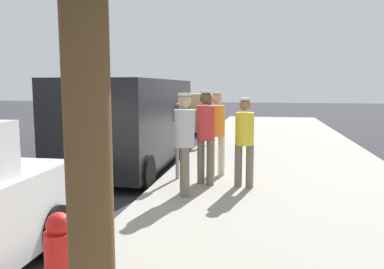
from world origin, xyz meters
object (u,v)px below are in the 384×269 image
(parking_meter_far, at_px, (210,112))
(parked_sedan_ahead, at_px, (192,114))
(pedestrian_in_orange, at_px, (217,128))
(parking_meter_near, at_px, (177,128))
(pedestrian_in_red, at_px, (206,131))
(parked_van, at_px, (132,121))
(pedestrian_in_gray, at_px, (184,137))
(pedestrian_in_yellow, at_px, (244,137))
(fire_hydrant, at_px, (60,266))

(parking_meter_far, bearing_deg, parked_sedan_ahead, 106.57)
(pedestrian_in_orange, bearing_deg, parking_meter_near, -150.57)
(pedestrian_in_red, bearing_deg, parked_sedan_ahead, 101.99)
(pedestrian_in_orange, bearing_deg, parked_van, 152.19)
(pedestrian_in_gray, height_order, parked_sedan_ahead, pedestrian_in_gray)
(pedestrian_in_yellow, distance_m, parked_van, 3.48)
(pedestrian_in_orange, relative_size, parked_sedan_ahead, 0.39)
(parking_meter_far, xyz_separation_m, pedestrian_in_red, (0.62, -5.00, -0.01))
(parking_meter_near, height_order, fire_hydrant, parking_meter_near)
(pedestrian_in_gray, xyz_separation_m, parked_van, (-1.88, 2.71, 0.01))
(pedestrian_in_yellow, relative_size, pedestrian_in_red, 0.93)
(pedestrian_in_orange, height_order, fire_hydrant, pedestrian_in_orange)
(pedestrian_in_orange, distance_m, pedestrian_in_gray, 1.57)
(parked_van, distance_m, fire_hydrant, 6.52)
(parking_meter_near, distance_m, parking_meter_far, 4.66)
(pedestrian_in_gray, relative_size, pedestrian_in_red, 0.98)
(pedestrian_in_gray, distance_m, parked_sedan_ahead, 11.10)
(parking_meter_far, height_order, parked_van, parked_van)
(pedestrian_in_yellow, distance_m, pedestrian_in_red, 0.73)
(fire_hydrant, bearing_deg, pedestrian_in_yellow, 73.83)
(parking_meter_near, relative_size, pedestrian_in_red, 0.86)
(pedestrian_in_yellow, distance_m, pedestrian_in_gray, 1.20)
(parking_meter_near, xyz_separation_m, pedestrian_in_red, (0.62, -0.34, -0.01))
(pedestrian_in_yellow, relative_size, parked_sedan_ahead, 0.37)
(parking_meter_near, height_order, parking_meter_far, same)
(pedestrian_in_gray, relative_size, fire_hydrant, 2.01)
(fire_hydrant, bearing_deg, parking_meter_far, 90.61)
(pedestrian_in_gray, height_order, pedestrian_in_red, pedestrian_in_red)
(pedestrian_in_yellow, bearing_deg, parked_van, 144.93)
(pedestrian_in_orange, distance_m, fire_hydrant, 5.18)
(parking_meter_far, relative_size, pedestrian_in_yellow, 0.93)
(parking_meter_near, bearing_deg, pedestrian_in_orange, 29.43)
(pedestrian_in_yellow, bearing_deg, pedestrian_in_orange, 126.66)
(parked_van, xyz_separation_m, fire_hydrant, (1.60, -6.29, -0.59))
(pedestrian_in_orange, xyz_separation_m, pedestrian_in_gray, (-0.36, -1.53, 0.00))
(parked_sedan_ahead, bearing_deg, parking_meter_near, -81.12)
(parked_sedan_ahead, bearing_deg, pedestrian_in_red, -78.01)
(pedestrian_in_yellow, relative_size, parked_van, 0.31)
(pedestrian_in_orange, xyz_separation_m, parked_van, (-2.24, 1.18, 0.01))
(pedestrian_in_yellow, bearing_deg, pedestrian_in_gray, -143.56)
(parking_meter_far, bearing_deg, parking_meter_near, -90.00)
(pedestrian_in_yellow, xyz_separation_m, pedestrian_in_orange, (-0.61, 0.82, 0.06))
(pedestrian_in_red, xyz_separation_m, fire_hydrant, (-0.52, -4.36, -0.60))
(parked_van, bearing_deg, parking_meter_far, 63.91)
(parking_meter_far, relative_size, pedestrian_in_red, 0.86)
(pedestrian_in_red, height_order, parked_van, parked_van)
(parking_meter_near, height_order, pedestrian_in_gray, pedestrian_in_gray)
(pedestrian_in_yellow, xyz_separation_m, pedestrian_in_gray, (-0.97, -0.71, 0.06))
(pedestrian_in_red, bearing_deg, pedestrian_in_gray, -107.38)
(pedestrian_in_yellow, height_order, pedestrian_in_gray, pedestrian_in_gray)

